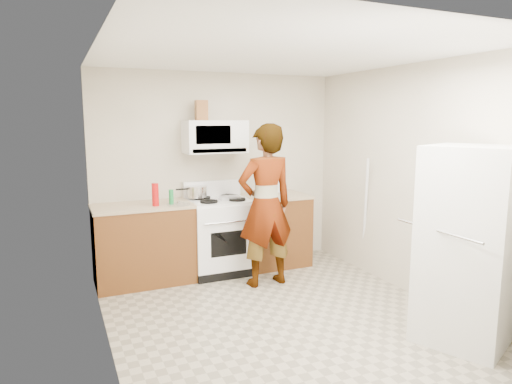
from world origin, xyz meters
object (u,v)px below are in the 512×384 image
fridge (468,246)px  kettle (276,185)px  saucepan (197,192)px  microwave (215,137)px  person (266,206)px  gas_range (220,234)px

fridge → kettle: (-0.44, 2.79, 0.18)m
kettle → saucepan: (-1.14, -0.08, -0.01)m
microwave → saucepan: (-0.24, 0.02, -0.68)m
microwave → saucepan: microwave is taller
microwave → kettle: size_ratio=3.85×
person → kettle: person is taller
microwave → kettle: bearing=6.4°
gas_range → kettle: 1.08m
gas_range → person: (0.34, -0.62, 0.45)m
gas_range → fridge: 2.92m
fridge → saucepan: size_ratio=6.91×
kettle → saucepan: 1.14m
gas_range → microwave: bearing=90.0°
gas_range → saucepan: size_ratio=4.59×
person → fridge: person is taller
person → fridge: (1.00, -1.94, -0.09)m
person → fridge: bearing=114.1°
person → gas_range: bearing=-64.2°
gas_range → fridge: bearing=-62.4°
saucepan → gas_range: bearing=-31.5°
kettle → saucepan: kettle is taller
kettle → saucepan: size_ratio=0.80×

